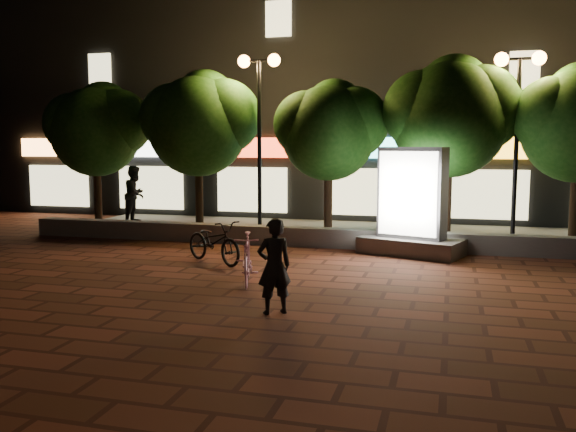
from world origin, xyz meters
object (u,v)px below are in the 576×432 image
(street_lamp_left, at_px, (259,98))
(street_lamp_right, at_px, (518,98))
(tree_mid, at_px, (331,126))
(scooter_parked, at_px, (214,241))
(ad_kiosk, at_px, (412,211))
(pedestrian, at_px, (135,194))
(scooter_pink, at_px, (247,258))
(tree_right, at_px, (452,112))
(rider, at_px, (274,266))
(tree_far_left, at_px, (98,126))
(tree_left, at_px, (200,120))

(street_lamp_left, height_order, street_lamp_right, street_lamp_left)
(tree_mid, bearing_deg, scooter_parked, -113.40)
(ad_kiosk, relative_size, pedestrian, 1.40)
(street_lamp_right, xyz_separation_m, scooter_pink, (-5.40, -5.75, -3.40))
(street_lamp_right, distance_m, pedestrian, 12.39)
(tree_right, xyz_separation_m, scooter_parked, (-5.16, -4.29, -3.07))
(street_lamp_left, bearing_deg, pedestrian, 162.25)
(street_lamp_right, height_order, scooter_pink, street_lamp_right)
(rider, bearing_deg, street_lamp_right, -153.64)
(tree_far_left, relative_size, street_lamp_left, 0.89)
(scooter_parked, height_order, pedestrian, pedestrian)
(tree_far_left, xyz_separation_m, ad_kiosk, (9.93, -1.96, -2.22))
(tree_right, bearing_deg, pedestrian, 172.70)
(ad_kiosk, height_order, rider, ad_kiosk)
(tree_right, bearing_deg, rider, -108.43)
(tree_left, height_order, street_lamp_left, street_lamp_left)
(street_lamp_left, relative_size, street_lamp_right, 1.04)
(tree_mid, xyz_separation_m, street_lamp_left, (-2.05, -0.26, 0.81))
(tree_right, distance_m, ad_kiosk, 3.30)
(tree_right, xyz_separation_m, scooter_pink, (-3.76, -6.02, -3.07))
(tree_left, bearing_deg, street_lamp_left, -7.70)
(tree_right, height_order, pedestrian, tree_right)
(tree_far_left, relative_size, scooter_pink, 2.83)
(scooter_parked, bearing_deg, scooter_pink, -109.21)
(tree_far_left, distance_m, pedestrian, 2.66)
(scooter_pink, bearing_deg, ad_kiosk, 37.60)
(ad_kiosk, relative_size, scooter_pink, 1.65)
(tree_left, bearing_deg, street_lamp_right, -1.68)
(ad_kiosk, bearing_deg, scooter_parked, -151.55)
(street_lamp_left, xyz_separation_m, scooter_pink, (1.60, -5.75, -3.54))
(tree_mid, height_order, pedestrian, tree_mid)
(scooter_pink, distance_m, scooter_parked, 2.23)
(street_lamp_right, bearing_deg, tree_mid, 176.96)
(scooter_parked, bearing_deg, rider, -113.52)
(street_lamp_right, bearing_deg, ad_kiosk, -145.97)
(tree_far_left, relative_size, rider, 2.99)
(tree_right, xyz_separation_m, ad_kiosk, (-0.87, -1.96, -2.50))
(street_lamp_left, relative_size, ad_kiosk, 1.92)
(tree_right, xyz_separation_m, street_lamp_right, (1.64, -0.26, 0.33))
(pedestrian, bearing_deg, tree_mid, -103.29)
(tree_mid, bearing_deg, tree_far_left, 180.00)
(ad_kiosk, bearing_deg, rider, -106.51)
(ad_kiosk, distance_m, scooter_pink, 5.01)
(ad_kiosk, xyz_separation_m, rider, (-1.77, -5.96, -0.29))
(tree_far_left, distance_m, ad_kiosk, 10.36)
(tree_left, height_order, ad_kiosk, tree_left)
(tree_left, distance_m, ad_kiosk, 7.13)
(street_lamp_right, bearing_deg, street_lamp_left, 180.00)
(tree_far_left, xyz_separation_m, rider, (8.16, -7.93, -2.52))
(tree_far_left, bearing_deg, pedestrian, 69.28)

